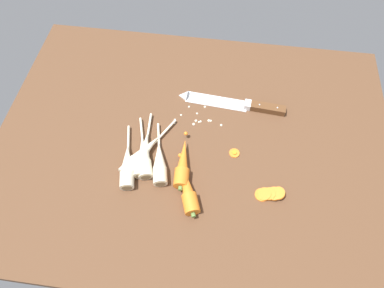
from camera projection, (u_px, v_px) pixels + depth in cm
name	position (u px, v px, depth cm)	size (l,w,h in cm)	color
ground_plane	(193.00, 144.00, 101.89)	(120.00, 90.00, 4.00)	brown
chefs_knife	(229.00, 103.00, 106.81)	(34.86, 6.16, 4.18)	silver
whole_carrot	(183.00, 164.00, 93.75)	(4.95, 18.90, 4.20)	orange
whole_carrot_second	(188.00, 189.00, 89.92)	(9.00, 18.40, 4.20)	orange
parsnip_front	(144.00, 156.00, 95.23)	(8.21, 20.66, 4.00)	beige
parsnip_mid_left	(141.00, 155.00, 95.43)	(13.45, 21.74, 4.00)	beige
parsnip_mid_right	(160.00, 163.00, 94.15)	(6.79, 20.68, 4.00)	beige
parsnip_back	(144.00, 154.00, 95.57)	(4.88, 22.33, 4.00)	beige
parsnip_outer	(127.00, 166.00, 93.62)	(6.70, 20.93, 4.00)	beige
carrot_slice_stack	(270.00, 194.00, 90.49)	(8.06, 4.37, 2.97)	orange
carrot_slice_stray_near	(234.00, 153.00, 97.64)	(3.06, 3.06, 0.70)	orange
mince_crumbs	(198.00, 117.00, 104.15)	(15.48, 9.45, 0.89)	silver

